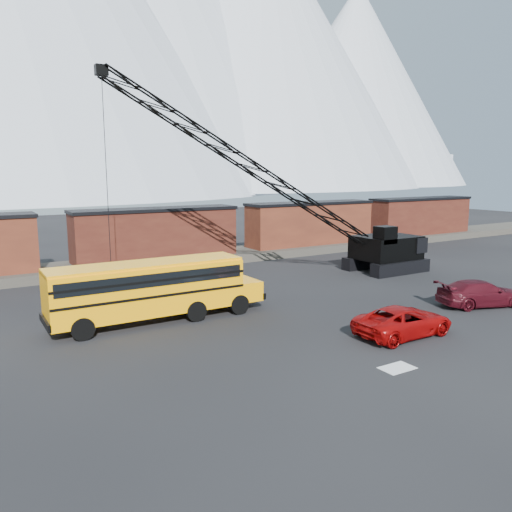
{
  "coord_description": "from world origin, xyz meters",
  "views": [
    {
      "loc": [
        -14.24,
        -17.29,
        7.81
      ],
      "look_at": [
        0.5,
        6.94,
        3.0
      ],
      "focal_mm": 35.0,
      "sensor_mm": 36.0,
      "label": 1
    }
  ],
  "objects_px": {
    "crawler_crane": "(264,175)",
    "red_pickup": "(403,321)",
    "maroon_suv": "(481,293)",
    "school_bus": "(154,288)"
  },
  "relations": [
    {
      "from": "crawler_crane",
      "to": "red_pickup",
      "type": "bearing_deg",
      "value": -91.01
    },
    {
      "from": "red_pickup",
      "to": "maroon_suv",
      "type": "bearing_deg",
      "value": -79.93
    },
    {
      "from": "red_pickup",
      "to": "maroon_suv",
      "type": "height_order",
      "value": "maroon_suv"
    },
    {
      "from": "red_pickup",
      "to": "crawler_crane",
      "type": "distance_m",
      "value": 14.7
    },
    {
      "from": "red_pickup",
      "to": "maroon_suv",
      "type": "distance_m",
      "value": 8.15
    },
    {
      "from": "red_pickup",
      "to": "crawler_crane",
      "type": "xyz_separation_m",
      "value": [
        0.23,
        13.0,
        6.86
      ]
    },
    {
      "from": "school_bus",
      "to": "red_pickup",
      "type": "bearing_deg",
      "value": -41.9
    },
    {
      "from": "school_bus",
      "to": "crawler_crane",
      "type": "relative_size",
      "value": 0.48
    },
    {
      "from": "school_bus",
      "to": "crawler_crane",
      "type": "distance_m",
      "value": 12.13
    },
    {
      "from": "maroon_suv",
      "to": "crawler_crane",
      "type": "xyz_separation_m",
      "value": [
        -7.79,
        11.59,
        6.82
      ]
    }
  ]
}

